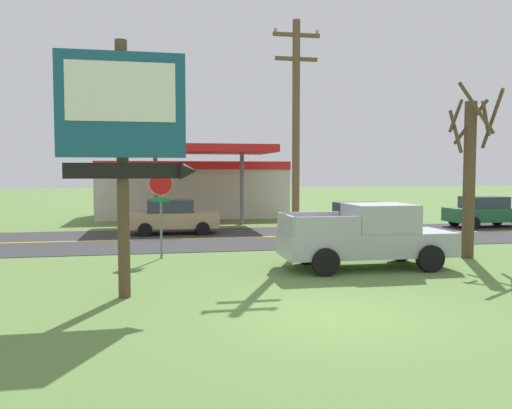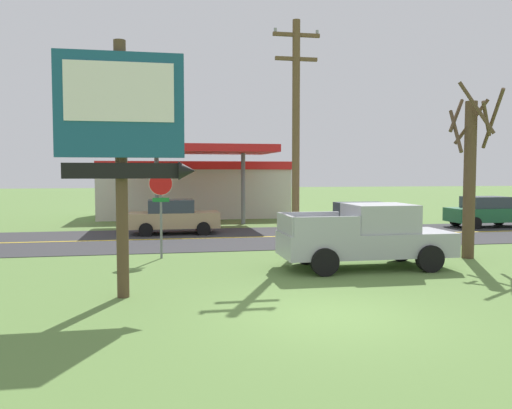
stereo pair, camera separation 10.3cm
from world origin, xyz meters
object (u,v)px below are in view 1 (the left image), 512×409
Objects in this scene: pickup_silver_parked_on_lawn at (368,237)px; car_tan_mid_lane at (173,217)px; car_green_near_lane at (485,212)px; motel_sign at (125,128)px; stop_sign at (161,199)px; utility_pole at (296,133)px; gas_station at (192,187)px; car_grey_far_lane at (359,222)px; bare_tree at (470,171)px.

car_tan_mid_lane is at bearing 118.92° from pickup_silver_parked_on_lawn.
car_green_near_lane is at bearing 0.00° from car_tan_mid_lane.
motel_sign is 2.02× the size of stop_sign.
utility_pole is at bearing -148.67° from car_green_near_lane.
stop_sign is 0.70× the size of car_green_near_lane.
stop_sign is at bearing -97.69° from gas_station.
car_green_near_lane is at bearing 42.55° from pickup_silver_parked_on_lawn.
car_tan_mid_lane is at bearing 152.64° from car_grey_far_lane.
car_green_near_lane is (6.81, 8.94, -2.15)m from bare_tree.
motel_sign is 22.85m from gas_station.
bare_tree is at bearing -68.43° from car_grey_far_lane.
stop_sign is 0.70× the size of car_tan_mid_lane.
stop_sign reaches higher than car_grey_far_lane.
stop_sign is at bearing 169.61° from bare_tree.
utility_pole is at bearing 124.36° from pickup_silver_parked_on_lawn.
stop_sign is 7.18m from car_tan_mid_lane.
utility_pole is (4.55, -0.61, 2.26)m from stop_sign.
bare_tree is at bearing -66.87° from gas_station.
car_grey_far_lane is (7.73, -4.00, 0.00)m from car_tan_mid_lane.
car_grey_far_lane is at bearing -66.31° from gas_station.
car_grey_far_lane is at bearing 43.80° from utility_pole.
gas_station is 10.06m from car_tan_mid_lane.
car_green_near_lane is 16.49m from car_tan_mid_lane.
car_tan_mid_lane and car_grey_far_lane have the same top height.
utility_pole is at bearing -82.63° from gas_station.
stop_sign is 0.70× the size of car_grey_far_lane.
utility_pole is 6.05m from bare_tree.
utility_pole reaches higher than pickup_silver_parked_on_lawn.
bare_tree is at bearing 18.48° from motel_sign.
motel_sign is at bearing -98.87° from stop_sign.
utility_pole is 0.67× the size of gas_station.
car_tan_mid_lane is (-5.55, 10.05, -0.13)m from pickup_silver_parked_on_lawn.
pickup_silver_parked_on_lawn is (-4.13, -1.11, -2.02)m from bare_tree.
pickup_silver_parked_on_lawn reaches higher than car_tan_mid_lane.
car_tan_mid_lane is (1.51, 12.68, -3.12)m from motel_sign.
car_tan_mid_lane is (-1.65, -9.86, -1.11)m from gas_station.
bare_tree is 13.35m from car_tan_mid_lane.
bare_tree is 4.73m from pickup_silver_parked_on_lawn.
pickup_silver_parked_on_lawn is at bearing -109.83° from car_grey_far_lane.
bare_tree is (5.76, -1.28, -1.30)m from utility_pole.
car_grey_far_lane is at bearing -27.36° from car_tan_mid_lane.
motel_sign is at bearing -144.84° from car_green_near_lane.
car_tan_mid_lane is at bearing -99.49° from gas_station.
pickup_silver_parked_on_lawn is 1.24× the size of car_tan_mid_lane.
gas_station is at bearing 113.13° from bare_tree.
stop_sign is (0.88, 5.63, -1.92)m from motel_sign.
car_tan_mid_lane is (-3.92, 7.66, -3.45)m from utility_pole.
bare_tree is at bearing -42.72° from car_tan_mid_lane.
bare_tree reaches higher than gas_station.
pickup_silver_parked_on_lawn reaches higher than car_grey_far_lane.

